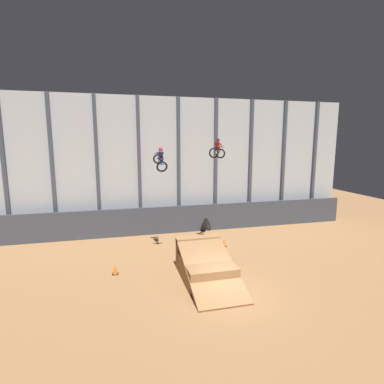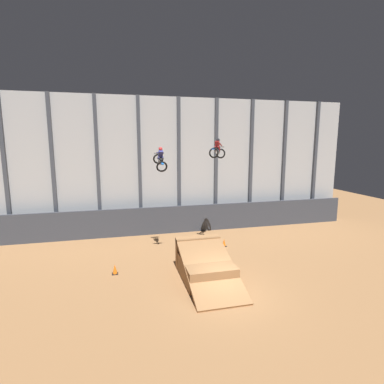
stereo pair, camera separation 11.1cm
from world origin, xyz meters
name	(u,v)px [view 1 (the left image)]	position (x,y,z in m)	size (l,w,h in m)	color
ground_plane	(227,293)	(0.00, 0.00, 0.00)	(60.00, 60.00, 0.00)	#996B42
arena_back_wall	(178,165)	(0.00, 12.15, 5.75)	(32.00, 0.40, 11.50)	#ADB2B7
lower_barrier	(181,219)	(0.00, 11.02, 1.17)	(31.36, 0.20, 2.34)	#383D47
dirt_ramp	(205,265)	(-0.51, 2.16, 0.69)	(2.77, 5.34, 2.07)	olive
rider_bike_left_air	(160,159)	(-2.44, 6.13, 6.59)	(0.78, 1.87, 1.65)	black
rider_bike_right_air	(217,150)	(1.87, 7.21, 7.15)	(1.55, 1.66, 1.49)	black
traffic_cone_near_ramp	(115,270)	(-5.57, 3.78, 0.28)	(0.36, 0.36, 0.58)	black
traffic_cone_arena_edge	(224,243)	(2.34, 6.74, 0.28)	(0.36, 0.36, 0.58)	black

